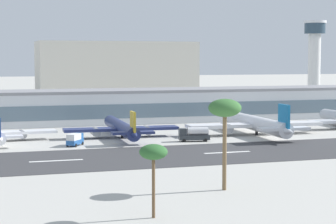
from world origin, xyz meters
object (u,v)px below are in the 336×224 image
Objects in this scene: airliner_gold_tail_gate_1 at (122,128)px; palm_tree_1 at (225,111)px; airliner_blue_tail_gate_2 at (256,124)px; palm_tree_2 at (153,154)px; service_fuel_truck_0 at (194,134)px; distant_hotel_block at (117,70)px; service_box_truck_2 at (75,139)px; control_tower at (314,56)px; terminal_building at (148,105)px.

palm_tree_1 is (0.20, -75.92, 11.05)m from airliner_gold_tail_gate_1.
airliner_gold_tail_gate_1 is at bearing 84.28° from airliner_blue_tail_gate_2.
airliner_blue_tail_gate_2 is 4.72× the size of palm_tree_2.
palm_tree_1 is 23.11m from palm_tree_2.
service_fuel_truck_0 is at bearing 74.70° from palm_tree_1.
palm_tree_2 is (-16.97, -90.69, 6.45)m from airliner_gold_tail_gate_1.
distant_hotel_block is 8.61× the size of palm_tree_2.
airliner_blue_tail_gate_2 reaches higher than service_box_truck_2.
palm_tree_2 reaches higher than airliner_gold_tail_gate_1.
palm_tree_2 is at bearing -126.70° from control_tower.
terminal_building is 58.21m from service_fuel_truck_0.
control_tower is at bearing 53.30° from palm_tree_2.
airliner_gold_tail_gate_1 is (-110.32, -80.06, -21.18)m from control_tower.
control_tower is at bearing -19.63° from service_box_truck_2.
palm_tree_1 is at bearing -98.91° from distant_hotel_block.
airliner_blue_tail_gate_2 is (-70.17, -85.47, -20.68)m from control_tower.
service_fuel_truck_0 is at bearing -58.01° from service_box_truck_2.
airliner_blue_tail_gate_2 is 56.25m from service_box_truck_2.
distant_hotel_block is (20.53, 139.96, 10.51)m from terminal_building.
terminal_building is 24.48× the size of service_fuel_truck_0.
terminal_building is 5.04× the size of airliner_gold_tail_gate_1.
control_tower is at bearing 21.66° from terminal_building.
airliner_blue_tail_gate_2 is 24.35m from service_fuel_truck_0.
airliner_blue_tail_gate_2 is at bearing -90.26° from distant_hotel_block.
airliner_blue_tail_gate_2 is at bearing -68.45° from terminal_building.
terminal_building reaches higher than airliner_blue_tail_gate_2.
airliner_blue_tail_gate_2 is (-0.86, -189.75, -13.10)m from distant_hotel_block.
distant_hotel_block reaches higher than palm_tree_1.
terminal_building is at bearing -98.34° from distant_hotel_block.
airliner_blue_tail_gate_2 is at bearing -94.98° from airliner_gold_tail_gate_1.
palm_tree_1 is at bearing -177.14° from airliner_gold_tail_gate_1.
control_tower is 4.57× the size of service_fuel_truck_0.
palm_tree_1 is 1.49× the size of palm_tree_2.
service_box_truck_2 is (-32.90, 1.21, -0.24)m from service_fuel_truck_0.
airliner_gold_tail_gate_1 is 4.01× the size of palm_tree_2.
service_fuel_truck_0 is (17.25, -13.61, -0.83)m from airliner_gold_tail_gate_1.
terminal_building is at bearing -22.07° from airliner_gold_tail_gate_1.
control_tower reaches higher than service_fuel_truck_0.
airliner_gold_tail_gate_1 is 6.80× the size of service_box_truck_2.
palm_tree_1 reaches higher than palm_tree_2.
distant_hotel_block is at bearing 81.09° from palm_tree_1.
service_fuel_truck_0 is at bearing -96.84° from distant_hotel_block.
control_tower is at bearing -124.26° from service_fuel_truck_0.
palm_tree_1 is at bearing 40.68° from palm_tree_2.
terminal_building is 20.22× the size of palm_tree_2.
palm_tree_1 is (15.85, -63.52, 12.12)m from service_box_truck_2.
palm_tree_1 is at bearing -131.89° from service_box_truck_2.
palm_tree_2 is at bearing -101.91° from distant_hotel_block.
service_box_truck_2 is 66.58m from palm_tree_1.
service_fuel_truck_0 is 0.55× the size of palm_tree_1.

